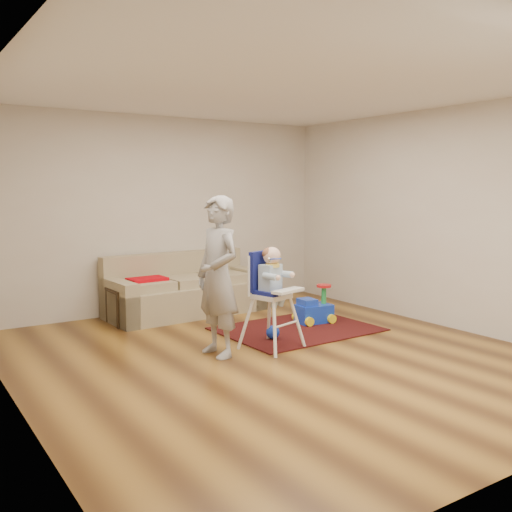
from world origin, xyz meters
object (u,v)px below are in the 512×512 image
ride_on_toy (314,304)px  high_chair (272,300)px  sofa (186,284)px  side_table (128,306)px  toy_ball (273,332)px  adult (218,277)px

ride_on_toy → high_chair: (-1.10, -0.63, 0.28)m
sofa → high_chair: 2.02m
side_table → toy_ball: 2.00m
sofa → side_table: (-0.85, -0.07, -0.18)m
sofa → ride_on_toy: 1.79m
sofa → adult: (-0.58, -1.92, 0.41)m
sofa → adult: bearing=-109.7°
adult → ride_on_toy: bearing=103.2°
sofa → side_table: size_ratio=4.75×
toy_ball → adult: (-0.80, -0.16, 0.73)m
toy_ball → ride_on_toy: bearing=22.5°
sofa → toy_ball: sofa is taller
ride_on_toy → adult: size_ratio=0.29×
sofa → side_table: bearing=-178.1°
toy_ball → high_chair: 0.55m
sofa → side_table: 0.87m
sofa → toy_ball: bearing=-85.7°
side_table → toy_ball: bearing=-57.6°
sofa → toy_ball: (0.22, -1.75, -0.32)m
side_table → adult: 1.96m
adult → side_table: bearing=-176.1°
sofa → ride_on_toy: (1.12, -1.38, -0.16)m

